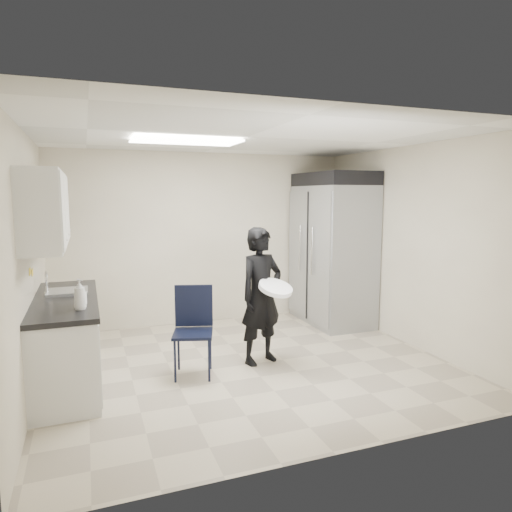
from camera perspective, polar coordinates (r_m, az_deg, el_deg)
name	(u,v)px	position (r m, az deg, el deg)	size (l,w,h in m)	color
floor	(248,364)	(5.48, -0.96, -13.39)	(4.50, 4.50, 0.00)	#B2A58C
ceiling	(248,137)	(5.15, -1.03, 14.70)	(4.50, 4.50, 0.00)	white
back_wall	(205,239)	(7.06, -6.43, 2.18)	(4.50, 4.50, 0.00)	beige
left_wall	(28,265)	(4.90, -26.66, -1.00)	(4.00, 4.00, 0.00)	beige
right_wall	(411,246)	(6.27, 18.77, 1.14)	(4.00, 4.00, 0.00)	beige
ceiling_panel	(186,141)	(5.37, -8.73, 14.01)	(1.20, 0.60, 0.02)	white
lower_counter	(67,343)	(5.26, -22.55, -9.96)	(0.60, 1.90, 0.86)	silver
countertop	(65,300)	(5.14, -22.81, -5.11)	(0.64, 1.95, 0.05)	black
sink	(68,296)	(5.39, -22.49, -4.69)	(0.42, 0.40, 0.14)	gray
faucet	(47,284)	(5.37, -24.71, -3.22)	(0.02, 0.02, 0.24)	silver
upper_cabinets	(46,209)	(5.04, -24.79, 5.33)	(0.35, 1.80, 0.75)	silver
towel_dispenser	(48,223)	(6.20, -24.53, 3.75)	(0.22, 0.30, 0.35)	black
notice_sticker_left	(30,271)	(5.01, -26.41, -1.74)	(0.00, 0.12, 0.07)	yellow
notice_sticker_right	(32,272)	(5.21, -26.17, -1.84)	(0.00, 0.12, 0.07)	yellow
commercial_fridge	(332,255)	(7.11, 9.54, 0.13)	(0.80, 1.35, 2.10)	gray
fridge_compressor	(334,179)	(7.05, 9.75, 9.44)	(0.80, 1.35, 0.20)	black
folding_chair	(193,334)	(5.06, -7.89, -9.59)	(0.42, 0.42, 0.95)	black
man_tuxedo	(261,296)	(5.34, 0.66, -4.98)	(0.59, 0.39, 1.60)	black
bucket_lid	(276,288)	(5.13, 2.46, -4.00)	(0.39, 0.39, 0.05)	white
soap_bottle_a	(80,294)	(4.54, -21.17, -4.49)	(0.11, 0.11, 0.29)	silver
soap_bottle_b	(81,295)	(4.73, -21.05, -4.59)	(0.09, 0.09, 0.19)	#A1A0AC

